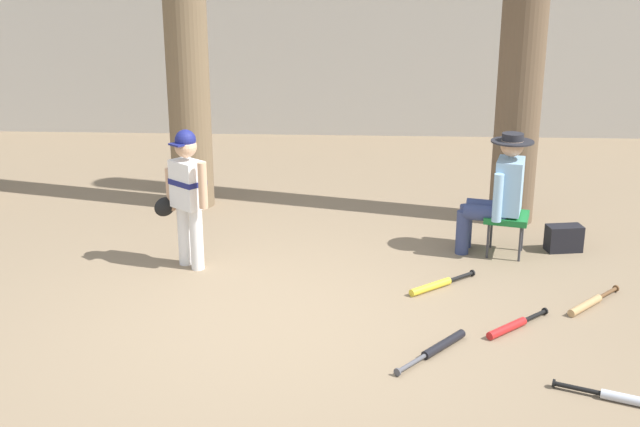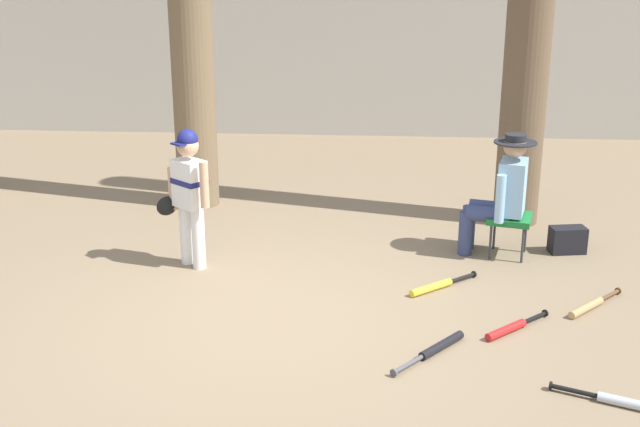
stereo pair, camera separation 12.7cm
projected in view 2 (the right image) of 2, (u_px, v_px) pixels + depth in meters
ground_plane at (274, 321)px, 6.53m from camera, size 60.00×60.00×0.00m
concrete_back_wall at (329, 36)px, 12.67m from camera, size 18.00×0.36×3.05m
tree_near_player at (190, 12)px, 8.83m from camera, size 0.80×0.80×5.20m
young_ballplayer at (188, 189)px, 7.44m from camera, size 0.59×0.42×1.31m
folding_stool at (510, 220)px, 7.80m from camera, size 0.49×0.49×0.41m
seated_spectator at (501, 191)px, 7.75m from camera, size 0.68×0.54×1.20m
handbag_beside_stool at (567, 240)px, 7.96m from camera, size 0.37×0.24×0.26m
bat_red_barrel at (511, 328)px, 6.34m from camera, size 0.56×0.53×0.07m
bat_wood_tan at (590, 306)px, 6.73m from camera, size 0.56×0.59×0.07m
bat_yellow_trainer at (436, 286)px, 7.12m from camera, size 0.62×0.54×0.07m
bat_black_composite at (437, 348)px, 6.02m from camera, size 0.57×0.67×0.07m
bat_aluminum_silver at (625, 402)px, 5.30m from camera, size 0.74×0.35×0.07m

